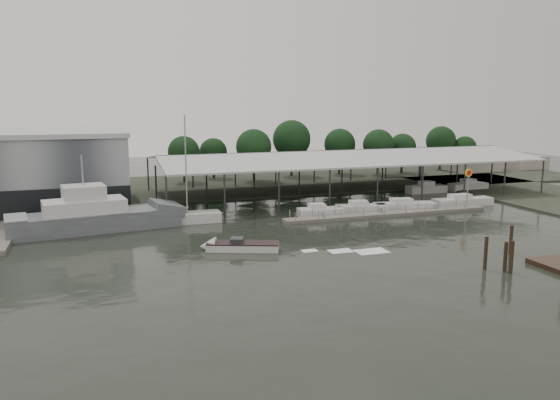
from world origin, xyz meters
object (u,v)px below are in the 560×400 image
object	(u,v)px
grey_trawler	(97,216)
shell_fuel_sign	(468,181)
speedboat_underway	(236,246)
white_sailboat	(182,218)

from	to	relation	value
grey_trawler	shell_fuel_sign	bearing A→B (deg)	-12.74
speedboat_underway	shell_fuel_sign	bearing A→B (deg)	-142.82
shell_fuel_sign	white_sailboat	distance (m)	37.87
speedboat_underway	grey_trawler	bearing A→B (deg)	-25.82
shell_fuel_sign	grey_trawler	world-z (taller)	grey_trawler
white_sailboat	speedboat_underway	distance (m)	14.39
grey_trawler	speedboat_underway	world-z (taller)	grey_trawler
shell_fuel_sign	white_sailboat	xyz separation A→B (m)	(-37.51, 4.09, -3.27)
shell_fuel_sign	grey_trawler	xyz separation A→B (m)	(-47.20, 3.56, -2.35)
white_sailboat	speedboat_underway	world-z (taller)	white_sailboat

